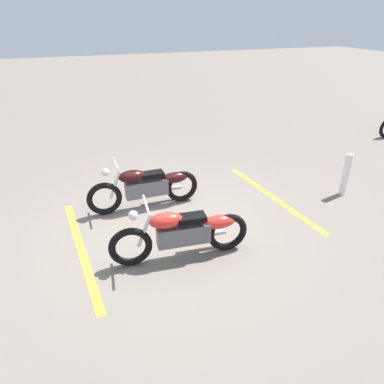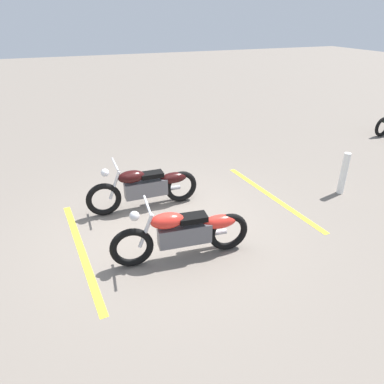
# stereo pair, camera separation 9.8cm
# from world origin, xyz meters

# --- Properties ---
(ground_plane) EXTENTS (60.00, 60.00, 0.00)m
(ground_plane) POSITION_xyz_m (0.00, 0.00, 0.00)
(ground_plane) COLOR slate
(motorcycle_bright_foreground) EXTENTS (2.23, 0.62, 1.04)m
(motorcycle_bright_foreground) POSITION_xyz_m (0.04, -0.89, 0.46)
(motorcycle_bright_foreground) COLOR black
(motorcycle_bright_foreground) RESTS_ON ground
(motorcycle_dark_foreground) EXTENTS (2.23, 0.62, 1.04)m
(motorcycle_dark_foreground) POSITION_xyz_m (-0.11, 0.89, 0.46)
(motorcycle_dark_foreground) COLOR black
(motorcycle_dark_foreground) RESTS_ON ground
(bollard_post) EXTENTS (0.14, 0.14, 0.92)m
(bollard_post) POSITION_xyz_m (3.96, -0.04, 0.46)
(bollard_post) COLOR white
(bollard_post) RESTS_ON ground
(parking_stripe_near) EXTENTS (0.37, 3.20, 0.01)m
(parking_stripe_near) POSITION_xyz_m (-1.52, -0.13, 0.00)
(parking_stripe_near) COLOR yellow
(parking_stripe_near) RESTS_ON ground
(parking_stripe_mid) EXTENTS (0.37, 3.20, 0.01)m
(parking_stripe_mid) POSITION_xyz_m (2.48, 0.35, 0.00)
(parking_stripe_mid) COLOR yellow
(parking_stripe_mid) RESTS_ON ground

